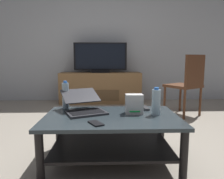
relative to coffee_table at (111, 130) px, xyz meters
The scene contains 12 objects.
ground_plane 0.41m from the coffee_table, 83.01° to the left, with size 7.68×7.68×0.00m, color #9E9384.
back_wall 3.07m from the coffee_table, 89.27° to the left, with size 6.40×0.12×2.80m, color silver.
coffee_table is the anchor object (origin of this frame).
media_cabinet 2.54m from the coffee_table, 93.27° to the left, with size 1.60×0.48×0.61m.
television 2.59m from the coffee_table, 93.30° to the left, with size 1.04×0.20×0.59m.
dining_chair 1.89m from the coffee_table, 50.16° to the left, with size 0.61×0.61×0.94m.
laptop 0.33m from the coffee_table, 150.42° to the left, with size 0.46×0.51×0.18m.
router_box 0.30m from the coffee_table, 18.95° to the left, with size 0.15×0.10×0.17m.
water_bottle_near 0.57m from the coffee_table, 146.26° to the left, with size 0.06×0.06×0.27m.
water_bottle_far 0.45m from the coffee_table, ahead, with size 0.07×0.07×0.24m.
cell_phone 0.28m from the coffee_table, 118.23° to the right, with size 0.07×0.14×0.01m, color black.
tv_remote 0.42m from the coffee_table, 35.21° to the left, with size 0.04×0.16×0.02m, color #2D2D30.
Camera 1 is at (-0.09, -2.02, 0.88)m, focal length 34.04 mm.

